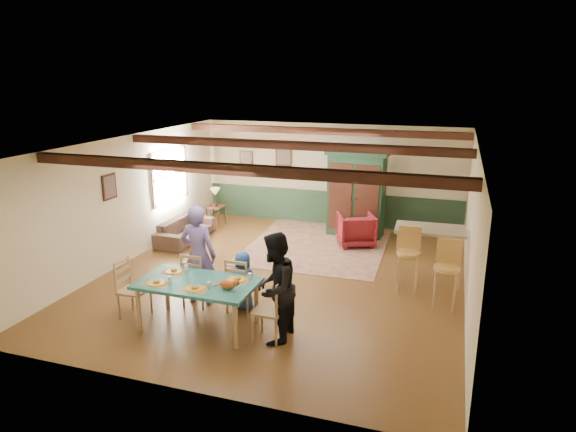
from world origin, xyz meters
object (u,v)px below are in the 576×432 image
(dining_table, at_px, (198,305))
(dining_chair_far_left, at_px, (197,278))
(person_woman, at_px, (275,288))
(person_child, at_px, (243,281))
(dining_chair_end_right, at_px, (269,309))
(counter_table, at_px, (428,255))
(bar_stool_left, at_px, (408,261))
(sofa, at_px, (186,229))
(armchair, at_px, (356,229))
(armoire, at_px, (356,194))
(bar_stool_right, at_px, (446,276))
(end_table, at_px, (216,216))
(person_man, at_px, (198,255))
(dining_chair_end_left, at_px, (134,289))
(cat, at_px, (227,284))
(table_lamp, at_px, (215,197))
(dining_chair_far_right, at_px, (241,284))

(dining_table, height_order, dining_chair_far_left, dining_chair_far_left)
(person_woman, xyz_separation_m, person_child, (-0.88, 0.84, -0.34))
(dining_chair_end_right, relative_size, counter_table, 0.75)
(person_child, relative_size, bar_stool_left, 0.86)
(dining_chair_far_left, xyz_separation_m, sofa, (-2.00, 3.16, -0.22))
(armchair, bearing_deg, dining_chair_end_right, 61.94)
(armoire, bearing_deg, bar_stool_left, -59.41)
(dining_table, bearing_deg, person_child, 63.20)
(dining_chair_end_right, relative_size, bar_stool_right, 0.81)
(bar_stool_left, bearing_deg, dining_chair_far_left, -158.11)
(dining_table, distance_m, end_table, 5.77)
(dining_chair_far_left, height_order, armchair, dining_chair_far_left)
(dining_chair_end_right, bearing_deg, armoire, 177.68)
(dining_chair_far_left, bearing_deg, person_man, -90.00)
(dining_chair_far_left, xyz_separation_m, dining_chair_end_left, (-0.79, -0.75, 0.00))
(dining_chair_far_left, xyz_separation_m, person_man, (0.00, 0.08, 0.40))
(armchair, bearing_deg, end_table, -29.91)
(end_table, bearing_deg, person_man, -67.39)
(dining_chair_end_left, xyz_separation_m, person_woman, (2.50, -0.01, 0.37))
(dining_table, height_order, end_table, dining_table)
(armoire, bearing_deg, person_man, -107.71)
(person_woman, xyz_separation_m, counter_table, (2.07, 3.11, -0.31))
(counter_table, bearing_deg, bar_stool_left, -118.13)
(dining_chair_end_left, bearing_deg, person_man, -43.15)
(cat, bearing_deg, person_man, 136.55)
(end_table, distance_m, bar_stool_right, 6.90)
(dining_chair_end_right, bearing_deg, counter_table, 145.22)
(sofa, bearing_deg, dining_chair_far_left, -147.11)
(dining_chair_end_left, relative_size, end_table, 1.85)
(person_child, xyz_separation_m, table_lamp, (-2.69, 4.47, 0.26))
(person_woman, bearing_deg, cat, -81.87)
(dining_chair_far_right, distance_m, armchair, 4.26)
(dining_chair_far_right, distance_m, bar_stool_right, 3.52)
(armchair, bearing_deg, counter_table, 112.15)
(counter_table, bearing_deg, dining_chair_end_right, -125.02)
(person_man, height_order, counter_table, person_man)
(dining_chair_end_right, bearing_deg, dining_chair_far_left, -114.92)
(sofa, height_order, end_table, sofa)
(dining_chair_far_left, relative_size, sofa, 0.53)
(dining_table, height_order, person_man, person_man)
(person_man, bearing_deg, counter_table, -148.90)
(sofa, bearing_deg, armchair, -76.48)
(armchair, xyz_separation_m, end_table, (-3.89, 0.46, -0.12))
(person_child, bearing_deg, cat, 99.46)
(dining_chair_far_left, relative_size, cat, 2.64)
(armchair, height_order, counter_table, counter_table)
(person_woman, bearing_deg, armchair, 176.58)
(cat, xyz_separation_m, sofa, (-2.99, 4.02, -0.60))
(table_lamp, bearing_deg, person_man, -67.39)
(counter_table, xyz_separation_m, bar_stool_right, (0.36, -1.17, 0.06))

